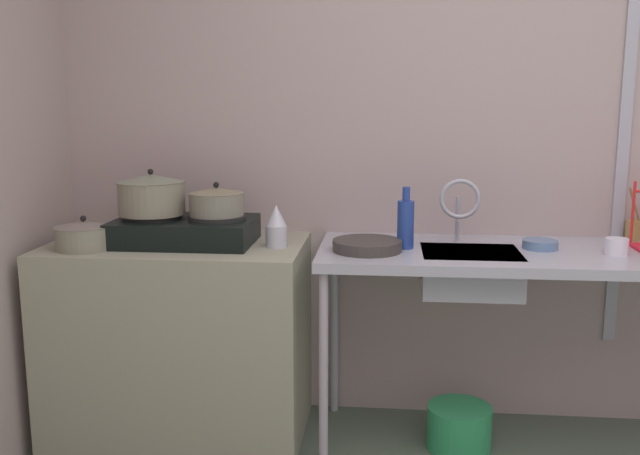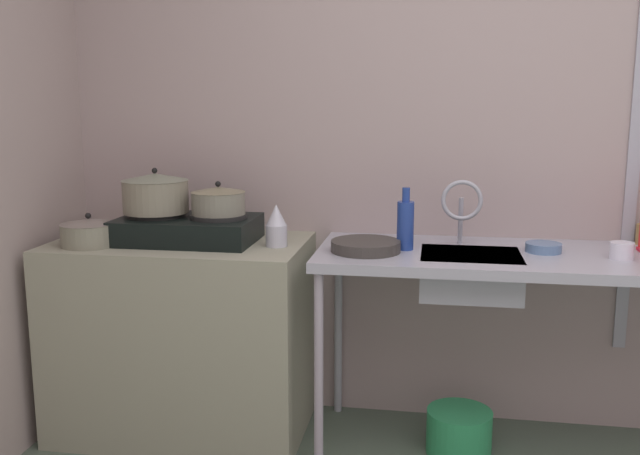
{
  "view_description": "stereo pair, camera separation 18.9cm",
  "coord_description": "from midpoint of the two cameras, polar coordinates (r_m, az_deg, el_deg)",
  "views": [
    {
      "loc": [
        -0.54,
        -1.3,
        1.44
      ],
      "look_at": [
        -0.81,
        1.49,
        0.92
      ],
      "focal_mm": 39.24,
      "sensor_mm": 36.0,
      "label": 1
    },
    {
      "loc": [
        -0.35,
        -1.28,
        1.44
      ],
      "look_at": [
        -0.81,
        1.49,
        0.92
      ],
      "focal_mm": 39.24,
      "sensor_mm": 36.0,
      "label": 2
    }
  ],
  "objects": [
    {
      "name": "frying_pan",
      "position": [
        2.77,
        5.7,
        -1.53
      ],
      "size": [
        0.28,
        0.28,
        0.04
      ],
      "primitive_type": "cylinder",
      "color": "#37332F",
      "rests_on": "counter_sink"
    },
    {
      "name": "counter_concrete",
      "position": [
        3.11,
        -9.36,
        -8.74
      ],
      "size": [
        1.06,
        0.62,
        0.84
      ],
      "primitive_type": "cube",
      "color": "gray",
      "rests_on": "ground"
    },
    {
      "name": "pot_beside_stove",
      "position": [
        2.98,
        -16.61,
        -0.37
      ],
      "size": [
        0.23,
        0.23,
        0.14
      ],
      "color": "gray",
      "rests_on": "counter_concrete"
    },
    {
      "name": "faucet",
      "position": [
        2.9,
        13.34,
        1.93
      ],
      "size": [
        0.17,
        0.09,
        0.28
      ],
      "color": "#A3A3B2",
      "rests_on": "counter_sink"
    },
    {
      "name": "sink_basin",
      "position": [
        2.82,
        14.04,
        -3.72
      ],
      "size": [
        0.38,
        0.32,
        0.16
      ],
      "primitive_type": "cube",
      "color": "#A3A3B2",
      "rests_on": "counter_sink"
    },
    {
      "name": "cup_by_rack",
      "position": [
        2.89,
        25.13,
        -1.75
      ],
      "size": [
        0.09,
        0.09,
        0.06
      ],
      "primitive_type": "cylinder",
      "color": "white",
      "rests_on": "counter_sink"
    },
    {
      "name": "small_bowl_on_drainboard",
      "position": [
        2.92,
        19.55,
        -1.56
      ],
      "size": [
        0.14,
        0.14,
        0.04
      ],
      "primitive_type": "cylinder",
      "color": "#5876A3",
      "rests_on": "counter_sink"
    },
    {
      "name": "wall_back",
      "position": [
        3.17,
        17.67,
        6.56
      ],
      "size": [
        4.8,
        0.1,
        2.5
      ],
      "primitive_type": "cube",
      "color": "#A69291",
      "rests_on": "ground"
    },
    {
      "name": "percolator",
      "position": [
        2.84,
        -1.68,
        0.12
      ],
      "size": [
        0.09,
        0.09,
        0.17
      ],
      "color": "silver",
      "rests_on": "counter_concrete"
    },
    {
      "name": "wall_metal_strip",
      "position": [
        3.21,
        26.04,
        8.27
      ],
      "size": [
        0.05,
        0.01,
        2.0
      ],
      "primitive_type": "cube",
      "color": "#A3A3B2"
    },
    {
      "name": "pot_on_right_burner",
      "position": [
        2.92,
        -6.45,
        2.2
      ],
      "size": [
        0.23,
        0.23,
        0.14
      ],
      "color": "slate",
      "rests_on": "stove"
    },
    {
      "name": "pot_on_left_burner",
      "position": [
        3.0,
        -11.52,
        2.78
      ],
      "size": [
        0.28,
        0.28,
        0.19
      ],
      "color": "gray",
      "rests_on": "stove"
    },
    {
      "name": "counter_sink",
      "position": [
        2.89,
        18.64,
        -3.15
      ],
      "size": [
        1.68,
        0.62,
        0.84
      ],
      "color": "#A3A3B2",
      "rests_on": "ground"
    },
    {
      "name": "stove",
      "position": [
        2.98,
        -8.95,
        -0.08
      ],
      "size": [
        0.57,
        0.37,
        0.12
      ],
      "color": "black",
      "rests_on": "counter_concrete"
    },
    {
      "name": "bottle_by_sink",
      "position": [
        2.81,
        8.9,
        0.28
      ],
      "size": [
        0.07,
        0.07,
        0.25
      ],
      "color": "navy",
      "rests_on": "counter_sink"
    },
    {
      "name": "bucket_on_floor",
      "position": [
        3.06,
        13.09,
        -15.94
      ],
      "size": [
        0.27,
        0.27,
        0.18
      ],
      "primitive_type": "cylinder",
      "color": "#2B9458",
      "rests_on": "ground"
    }
  ]
}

